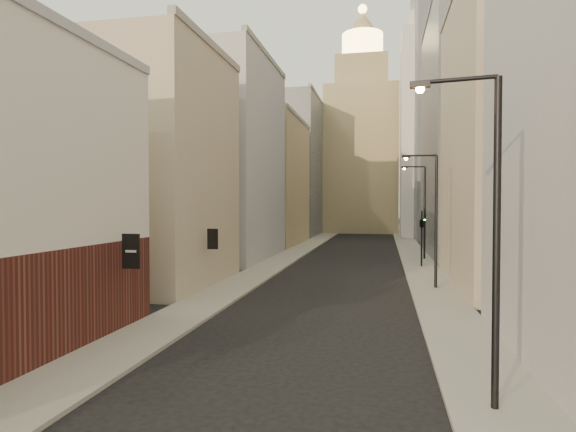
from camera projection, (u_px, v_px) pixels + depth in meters
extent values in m
cube|color=gray|center=(304.00, 248.00, 60.67)|extent=(3.00, 140.00, 0.15)
cube|color=gray|center=(410.00, 249.00, 58.13)|extent=(3.00, 140.00, 0.15)
cube|color=#99989E|center=(24.00, 5.00, 15.59)|extent=(0.60, 16.00, 0.40)
cube|color=black|center=(131.00, 251.00, 20.54)|extent=(0.80, 0.08, 1.50)
cube|color=black|center=(213.00, 239.00, 30.35)|extent=(0.70, 0.08, 1.30)
cube|color=tan|center=(158.00, 169.00, 33.10)|extent=(8.00, 12.00, 16.00)
cube|color=#99989E|center=(230.00, 161.00, 48.74)|extent=(8.00, 16.00, 20.00)
cube|color=#9C8A62|center=(271.00, 183.00, 66.42)|extent=(8.00, 18.00, 17.00)
cube|color=gray|center=(297.00, 168.00, 85.94)|extent=(8.00, 20.00, 24.00)
cube|color=tan|center=(516.00, 139.00, 32.29)|extent=(8.00, 16.00, 20.00)
cube|color=gray|center=(466.00, 135.00, 51.82)|extent=(8.00, 20.00, 26.00)
cube|color=gray|center=(477.00, 84.00, 77.78)|extent=(20.00, 22.00, 50.00)
cube|color=#9C8A62|center=(362.00, 161.00, 95.50)|extent=(14.00, 14.00, 28.00)
cube|color=#9C8A62|center=(362.00, 75.00, 95.06)|extent=(10.00, 10.00, 6.00)
cylinder|color=#FFCC72|center=(362.00, 47.00, 94.92)|extent=(8.00, 8.00, 5.00)
cone|color=#9C8A62|center=(362.00, 24.00, 94.80)|extent=(7.00, 7.00, 5.00)
sphere|color=#FFCC72|center=(362.00, 9.00, 94.72)|extent=(1.80, 1.80, 1.80)
cube|color=silver|center=(425.00, 135.00, 79.55)|extent=(8.00, 8.00, 34.00)
cylinder|color=silver|center=(426.00, 22.00, 79.07)|extent=(6.00, 6.00, 3.00)
sphere|color=#99989E|center=(426.00, 7.00, 79.00)|extent=(4.40, 4.40, 4.40)
cylinder|color=black|center=(497.00, 246.00, 12.79)|extent=(0.20, 0.20, 9.00)
cylinder|color=black|center=(458.00, 80.00, 13.00)|extent=(2.00, 0.41, 0.12)
cube|color=black|center=(420.00, 84.00, 13.34)|extent=(0.58, 0.30, 0.18)
sphere|color=#FF913F|center=(420.00, 89.00, 13.34)|extent=(0.24, 0.24, 0.24)
cylinder|color=black|center=(436.00, 223.00, 31.27)|extent=(0.19, 0.19, 8.76)
cylinder|color=black|center=(421.00, 156.00, 31.27)|extent=(1.95, 0.26, 0.12)
cube|color=black|center=(406.00, 156.00, 31.40)|extent=(0.55, 0.25, 0.18)
sphere|color=#FF913F|center=(406.00, 158.00, 31.40)|extent=(0.23, 0.23, 0.23)
cylinder|color=black|center=(425.00, 214.00, 47.66)|extent=(0.21, 0.21, 9.27)
cylinder|color=black|center=(415.00, 167.00, 47.51)|extent=(2.04, 0.58, 0.12)
cube|color=black|center=(404.00, 167.00, 47.48)|extent=(0.60, 0.35, 0.19)
sphere|color=#FF913F|center=(404.00, 169.00, 47.49)|extent=(0.25, 0.25, 0.25)
cylinder|color=black|center=(422.00, 239.00, 42.06)|extent=(0.16, 0.16, 5.00)
imported|color=black|center=(422.00, 220.00, 42.02)|extent=(0.71, 0.71, 1.43)
sphere|color=#19E533|center=(425.00, 220.00, 41.97)|extent=(0.16, 0.16, 0.16)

